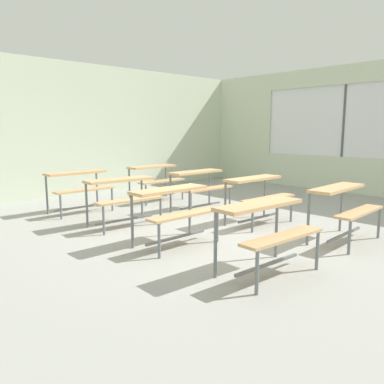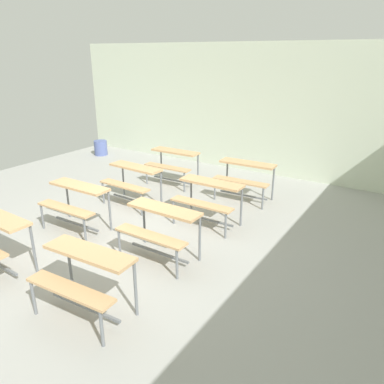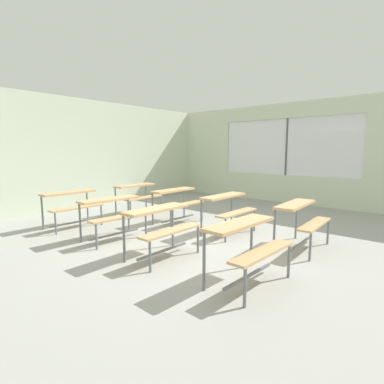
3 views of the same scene
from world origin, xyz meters
TOP-DOWN VIEW (x-y plane):
  - ground at (0.00, 0.00)m, footprint 10.00×9.00m
  - wall_back at (0.00, 4.50)m, footprint 10.00×0.12m
  - wall_right at (5.00, -0.13)m, footprint 0.12×9.00m
  - desk_bench_r0c0 at (-0.76, -1.55)m, footprint 1.12×0.63m
  - desk_bench_r0c1 at (0.97, -1.54)m, footprint 1.13×0.64m
  - desk_bench_r1c0 at (-0.80, -0.11)m, footprint 1.10×0.60m
  - desk_bench_r1c1 at (0.93, -0.13)m, footprint 1.11×0.60m
  - desk_bench_r2c0 at (-0.74, 1.21)m, footprint 1.13×0.65m
  - desk_bench_r2c1 at (0.92, 1.21)m, footprint 1.10×0.60m
  - desk_bench_r3c0 at (-0.79, 2.60)m, footprint 1.11×0.60m
  - desk_bench_r3c1 at (0.95, 2.60)m, footprint 1.12×0.63m

SIDE VIEW (x-z plane):
  - ground at x=0.00m, z-range -0.05..0.00m
  - desk_bench_r0c0 at x=-0.76m, z-range 0.19..0.93m
  - desk_bench_r0c1 at x=0.97m, z-range 0.19..0.93m
  - desk_bench_r1c0 at x=-0.80m, z-range 0.19..0.93m
  - desk_bench_r1c1 at x=0.93m, z-range 0.19..0.93m
  - desk_bench_r2c0 at x=-0.74m, z-range 0.19..0.93m
  - desk_bench_r2c1 at x=0.92m, z-range 0.19..0.93m
  - desk_bench_r3c0 at x=-0.79m, z-range 0.19..0.93m
  - desk_bench_r3c1 at x=0.95m, z-range 0.19..0.93m
  - wall_right at x=5.00m, z-range -0.05..2.95m
  - wall_back at x=0.00m, z-range 0.00..3.00m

